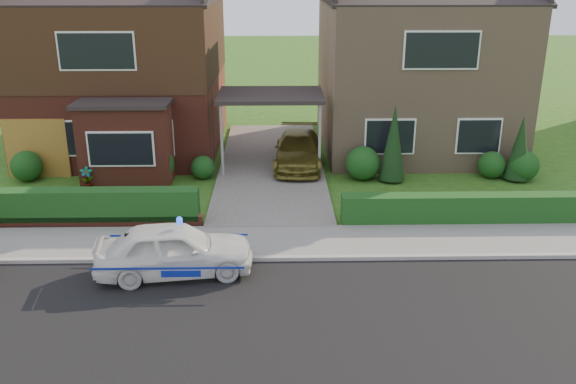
{
  "coord_description": "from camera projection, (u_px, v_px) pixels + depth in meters",
  "views": [
    {
      "loc": [
        0.17,
        -10.87,
        6.93
      ],
      "look_at": [
        0.47,
        3.5,
        1.69
      ],
      "focal_mm": 38.0,
      "sensor_mm": 36.0,
      "label": 1
    }
  ],
  "objects": [
    {
      "name": "shrub_left_far",
      "position": [
        27.0,
        166.0,
        21.15
      ],
      "size": [
        1.08,
        1.08,
        1.08
      ],
      "primitive_type": "sphere",
      "color": "#123915",
      "rests_on": "ground"
    },
    {
      "name": "shrub_right_mid",
      "position": [
        492.0,
        165.0,
        21.5
      ],
      "size": [
        0.96,
        0.96,
        0.96
      ],
      "primitive_type": "sphere",
      "color": "#123915",
      "rests_on": "ground"
    },
    {
      "name": "dwarf_wall",
      "position": [
        67.0,
        222.0,
        17.38
      ],
      "size": [
        7.7,
        0.25,
        0.36
      ],
      "primitive_type": "cube",
      "color": "brown",
      "rests_on": "ground"
    },
    {
      "name": "conifer_a",
      "position": [
        393.0,
        145.0,
        20.86
      ],
      "size": [
        0.9,
        0.9,
        2.6
      ],
      "primitive_type": "cone",
      "color": "black",
      "rests_on": "ground"
    },
    {
      "name": "garage_door",
      "position": [
        37.0,
        148.0,
        21.42
      ],
      "size": [
        2.2,
        0.1,
        2.1
      ],
      "primitive_type": "cube",
      "color": "olive",
      "rests_on": "ground"
    },
    {
      "name": "ground",
      "position": [
        269.0,
        327.0,
        12.58
      ],
      "size": [
        120.0,
        120.0,
        0.0
      ],
      "primitive_type": "plane",
      "color": "#255316",
      "rests_on": "ground"
    },
    {
      "name": "sidewalk",
      "position": [
        270.0,
        242.0,
        16.42
      ],
      "size": [
        60.0,
        2.0,
        0.1
      ],
      "primitive_type": "cube",
      "color": "slate",
      "rests_on": "ground"
    },
    {
      "name": "carport_link",
      "position": [
        271.0,
        97.0,
        21.96
      ],
      "size": [
        3.8,
        3.0,
        2.77
      ],
      "color": "black",
      "rests_on": "ground"
    },
    {
      "name": "driveway",
      "position": [
        271.0,
        165.0,
        22.89
      ],
      "size": [
        3.8,
        12.0,
        0.12
      ],
      "primitive_type": "cube",
      "color": "#666059",
      "rests_on": "ground"
    },
    {
      "name": "driveway_car",
      "position": [
        298.0,
        150.0,
        22.41
      ],
      "size": [
        1.93,
        4.25,
        1.21
      ],
      "primitive_type": "imported",
      "rotation": [
        0.0,
        0.0,
        -0.06
      ],
      "color": "brown",
      "rests_on": "driveway"
    },
    {
      "name": "potted_plant_a",
      "position": [
        87.0,
        179.0,
        20.28
      ],
      "size": [
        0.47,
        0.37,
        0.8
      ],
      "primitive_type": "imported",
      "rotation": [
        0.0,
        0.0,
        0.23
      ],
      "color": "gray",
      "rests_on": "ground"
    },
    {
      "name": "road",
      "position": [
        269.0,
        327.0,
        12.58
      ],
      "size": [
        60.0,
        6.0,
        0.02
      ],
      "primitive_type": "cube",
      "color": "black",
      "rests_on": "ground"
    },
    {
      "name": "house_left",
      "position": [
        126.0,
        54.0,
        24.22
      ],
      "size": [
        7.5,
        9.53,
        7.25
      ],
      "color": "brown",
      "rests_on": "ground"
    },
    {
      "name": "house_right",
      "position": [
        414.0,
        57.0,
        24.59
      ],
      "size": [
        7.5,
        8.06,
        7.25
      ],
      "color": "#9A7C5E",
      "rests_on": "ground"
    },
    {
      "name": "hedge_left",
      "position": [
        70.0,
        226.0,
        17.59
      ],
      "size": [
        7.5,
        0.55,
        0.9
      ],
      "primitive_type": "cube",
      "color": "#123915",
      "rests_on": "ground"
    },
    {
      "name": "potted_plant_b",
      "position": [
        157.0,
        197.0,
        18.79
      ],
      "size": [
        0.48,
        0.44,
        0.71
      ],
      "primitive_type": "imported",
      "rotation": [
        0.0,
        0.0,
        0.38
      ],
      "color": "gray",
      "rests_on": "ground"
    },
    {
      "name": "police_car",
      "position": [
        174.0,
        250.0,
        14.57
      ],
      "size": [
        3.45,
        3.91,
        1.44
      ],
      "rotation": [
        0.0,
        0.0,
        1.71
      ],
      "color": "silver",
      "rests_on": "ground"
    },
    {
      "name": "shrub_right_near",
      "position": [
        363.0,
        163.0,
        21.27
      ],
      "size": [
        1.2,
        1.2,
        1.2
      ],
      "primitive_type": "sphere",
      "color": "#123915",
      "rests_on": "ground"
    },
    {
      "name": "shrub_right_far",
      "position": [
        523.0,
        166.0,
        21.21
      ],
      "size": [
        1.08,
        1.08,
        1.08
      ],
      "primitive_type": "sphere",
      "color": "#123915",
      "rests_on": "ground"
    },
    {
      "name": "conifer_b",
      "position": [
        520.0,
        150.0,
        21.02
      ],
      "size": [
        0.9,
        0.9,
        2.2
      ],
      "primitive_type": "cone",
      "color": "black",
      "rests_on": "ground"
    },
    {
      "name": "shrub_left_near",
      "position": [
        203.0,
        167.0,
        21.41
      ],
      "size": [
        0.84,
        0.84,
        0.84
      ],
      "primitive_type": "sphere",
      "color": "#123915",
      "rests_on": "ground"
    },
    {
      "name": "shrub_left_mid",
      "position": [
        155.0,
        164.0,
        21.01
      ],
      "size": [
        1.32,
        1.32,
        1.32
      ],
      "primitive_type": "sphere",
      "color": "#123915",
      "rests_on": "ground"
    },
    {
      "name": "hedge_right",
      "position": [
        470.0,
        224.0,
        17.72
      ],
      "size": [
        7.5,
        0.55,
        0.8
      ],
      "primitive_type": "cube",
      "color": "#123915",
      "rests_on": "ground"
    },
    {
      "name": "potted_plant_c",
      "position": [
        141.0,
        205.0,
        18.2
      ],
      "size": [
        0.46,
        0.46,
        0.67
      ],
      "primitive_type": "imported",
      "rotation": [
        0.0,
        0.0,
        1.83
      ],
      "color": "gray",
      "rests_on": "ground"
    },
    {
      "name": "kerb",
      "position": [
        270.0,
        259.0,
        15.43
      ],
      "size": [
        60.0,
        0.16,
        0.12
      ],
      "primitive_type": "cube",
      "color": "#9E9993",
      "rests_on": "ground"
    }
  ]
}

